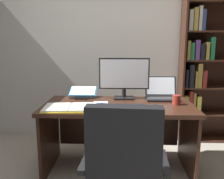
# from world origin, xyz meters

# --- Properties ---
(wall_back) EXTENTS (5.26, 0.12, 2.78)m
(wall_back) POSITION_xyz_m (0.00, 1.96, 1.39)
(wall_back) COLOR beige
(wall_back) RESTS_ON ground
(desk) EXTENTS (1.53, 0.75, 0.73)m
(desk) POSITION_xyz_m (0.04, 0.94, 0.53)
(desk) COLOR #381E14
(desk) RESTS_ON ground
(bookshelf) EXTENTS (0.92, 0.28, 2.23)m
(bookshelf) POSITION_xyz_m (1.21, 1.75, 1.12)
(bookshelf) COLOR #381E14
(bookshelf) RESTS_ON ground
(monitor) EXTENTS (0.56, 0.16, 0.46)m
(monitor) POSITION_xyz_m (0.10, 1.12, 0.96)
(monitor) COLOR black
(monitor) RESTS_ON desk
(laptop) EXTENTS (0.35, 0.32, 0.23)m
(laptop) POSITION_xyz_m (0.52, 1.13, 0.78)
(laptop) COLOR black
(laptop) RESTS_ON desk
(keyboard) EXTENTS (0.42, 0.15, 0.02)m
(keyboard) POSITION_xyz_m (0.10, 0.72, 0.74)
(keyboard) COLOR black
(keyboard) RESTS_ON desk
(computer_mouse) EXTENTS (0.06, 0.10, 0.04)m
(computer_mouse) POSITION_xyz_m (0.40, 0.72, 0.75)
(computer_mouse) COLOR black
(computer_mouse) RESTS_ON desk
(reading_stand_with_book) EXTENTS (0.31, 0.25, 0.11)m
(reading_stand_with_book) POSITION_xyz_m (-0.37, 1.17, 0.78)
(reading_stand_with_book) COLOR black
(reading_stand_with_book) RESTS_ON desk
(open_binder) EXTENTS (0.52, 0.35, 0.02)m
(open_binder) POSITION_xyz_m (-0.42, 0.67, 0.74)
(open_binder) COLOR yellow
(open_binder) RESTS_ON desk
(notepad) EXTENTS (0.17, 0.22, 0.01)m
(notepad) POSITION_xyz_m (-0.14, 0.84, 0.73)
(notepad) COLOR silver
(notepad) RESTS_ON desk
(pen) EXTENTS (0.14, 0.04, 0.01)m
(pen) POSITION_xyz_m (-0.12, 0.84, 0.74)
(pen) COLOR navy
(pen) RESTS_ON notepad
(coffee_mug) EXTENTS (0.08, 0.08, 0.10)m
(coffee_mug) POSITION_xyz_m (0.63, 0.87, 0.78)
(coffee_mug) COLOR maroon
(coffee_mug) RESTS_ON desk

